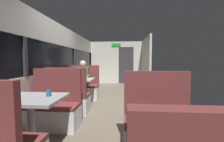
# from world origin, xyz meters

# --- Properties ---
(ground_plane) EXTENTS (3.30, 9.20, 0.02)m
(ground_plane) POSITION_xyz_m (0.00, 0.00, -0.01)
(ground_plane) COLOR #665B4C
(carriage_window_panel_left) EXTENTS (0.09, 8.48, 2.30)m
(carriage_window_panel_left) POSITION_xyz_m (-1.45, 0.00, 1.11)
(carriage_window_panel_left) COLOR beige
(carriage_window_panel_left) RESTS_ON ground_plane
(carriage_end_bulkhead) EXTENTS (2.90, 0.11, 2.30)m
(carriage_end_bulkhead) POSITION_xyz_m (0.06, 4.19, 1.14)
(carriage_end_bulkhead) COLOR beige
(carriage_end_bulkhead) RESTS_ON ground_plane
(carriage_aisle_panel_right) EXTENTS (0.08, 2.40, 2.30)m
(carriage_aisle_panel_right) POSITION_xyz_m (1.45, 3.00, 1.15)
(carriage_aisle_panel_right) COLOR beige
(carriage_aisle_panel_right) RESTS_ON ground_plane
(dining_table_near_window) EXTENTS (0.90, 0.70, 0.74)m
(dining_table_near_window) POSITION_xyz_m (-0.89, -2.09, 0.64)
(dining_table_near_window) COLOR #9E9EA3
(dining_table_near_window) RESTS_ON ground_plane
(bench_near_window_facing_entry) EXTENTS (0.95, 0.50, 1.10)m
(bench_near_window_facing_entry) POSITION_xyz_m (-0.89, -1.39, 0.33)
(bench_near_window_facing_entry) COLOR silver
(bench_near_window_facing_entry) RESTS_ON ground_plane
(dining_table_mid_window) EXTENTS (0.90, 0.70, 0.74)m
(dining_table_mid_window) POSITION_xyz_m (-0.89, 0.05, 0.64)
(dining_table_mid_window) COLOR #9E9EA3
(dining_table_mid_window) RESTS_ON ground_plane
(bench_mid_window_facing_end) EXTENTS (0.95, 0.50, 1.10)m
(bench_mid_window_facing_end) POSITION_xyz_m (-0.89, -0.65, 0.33)
(bench_mid_window_facing_end) COLOR silver
(bench_mid_window_facing_end) RESTS_ON ground_plane
(bench_mid_window_facing_entry) EXTENTS (0.95, 0.50, 1.10)m
(bench_mid_window_facing_entry) POSITION_xyz_m (-0.89, 0.75, 0.33)
(bench_mid_window_facing_entry) COLOR silver
(bench_mid_window_facing_entry) RESTS_ON ground_plane
(dining_table_front_aisle) EXTENTS (0.90, 0.70, 0.74)m
(dining_table_front_aisle) POSITION_xyz_m (0.89, -2.69, 0.64)
(dining_table_front_aisle) COLOR #9E9EA3
(dining_table_front_aisle) RESTS_ON ground_plane
(bench_front_aisle_facing_entry) EXTENTS (0.95, 0.50, 1.10)m
(bench_front_aisle_facing_entry) POSITION_xyz_m (0.89, -1.99, 0.33)
(bench_front_aisle_facing_entry) COLOR silver
(bench_front_aisle_facing_entry) RESTS_ON ground_plane
(seated_passenger) EXTENTS (0.47, 0.55, 1.26)m
(seated_passenger) POSITION_xyz_m (-0.89, 0.68, 0.54)
(seated_passenger) COLOR #26262D
(seated_passenger) RESTS_ON ground_plane
(coffee_cup_primary) EXTENTS (0.07, 0.07, 0.09)m
(coffee_cup_primary) POSITION_xyz_m (-0.91, -0.01, 0.79)
(coffee_cup_primary) COLOR #26598C
(coffee_cup_primary) RESTS_ON dining_table_mid_window
(coffee_cup_secondary) EXTENTS (0.07, 0.07, 0.09)m
(coffee_cup_secondary) POSITION_xyz_m (-0.67, -2.00, 0.79)
(coffee_cup_secondary) COLOR #26598C
(coffee_cup_secondary) RESTS_ON dining_table_near_window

